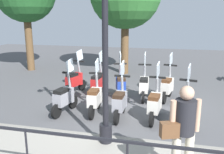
{
  "coord_description": "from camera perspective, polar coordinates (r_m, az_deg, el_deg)",
  "views": [
    {
      "loc": [
        -7.04,
        -1.18,
        2.78
      ],
      "look_at": [
        0.2,
        0.5,
        0.9
      ],
      "focal_mm": 40.0,
      "sensor_mm": 36.0,
      "label": 1
    }
  ],
  "objects": [
    {
      "name": "ground_plane",
      "position": [
        7.66,
        3.33,
        -7.11
      ],
      "size": [
        28.0,
        28.0,
        0.0
      ],
      "primitive_type": "plane",
      "color": "#4C4C4F"
    },
    {
      "name": "scooter_near_2",
      "position": [
        6.77,
        1.84,
        -5.64
      ],
      "size": [
        1.23,
        0.44,
        1.54
      ],
      "rotation": [
        0.0,
        0.0,
        -0.02
      ],
      "color": "black",
      "rests_on": "ground_plane"
    },
    {
      "name": "scooter_near_1",
      "position": [
        6.73,
        9.77,
        -5.98
      ],
      "size": [
        1.23,
        0.44,
        1.54
      ],
      "rotation": [
        0.0,
        0.0,
        -0.11
      ],
      "color": "black",
      "rests_on": "ground_plane"
    },
    {
      "name": "scooter_near_0",
      "position": [
        6.62,
        16.31,
        -6.7
      ],
      "size": [
        1.22,
        0.49,
        1.54
      ],
      "rotation": [
        0.0,
        0.0,
        -0.2
      ],
      "color": "black",
      "rests_on": "ground_plane"
    },
    {
      "name": "lamp_post_near",
      "position": [
        4.87,
        -1.56,
        4.16
      ],
      "size": [
        0.26,
        0.9,
        4.04
      ],
      "color": "black",
      "rests_on": "promenade_walkway"
    },
    {
      "name": "scooter_far_0",
      "position": [
        8.41,
        12.56,
        -2.02
      ],
      "size": [
        1.22,
        0.49,
        1.54
      ],
      "rotation": [
        0.0,
        0.0,
        -0.2
      ],
      "color": "black",
      "rests_on": "ground_plane"
    },
    {
      "name": "scooter_far_1",
      "position": [
        8.34,
        7.31,
        -1.91
      ],
      "size": [
        1.23,
        0.44,
        1.54
      ],
      "rotation": [
        0.0,
        0.0,
        0.06
      ],
      "color": "black",
      "rests_on": "ground_plane"
    },
    {
      "name": "pedestrian_with_bag",
      "position": [
        4.09,
        15.95,
        -10.92
      ],
      "size": [
        0.46,
        0.61,
        1.59
      ],
      "rotation": [
        0.0,
        0.0,
        0.37
      ],
      "color": "beige",
      "rests_on": "promenade_walkway"
    },
    {
      "name": "scooter_far_3",
      "position": [
        8.66,
        -3.18,
        -1.22
      ],
      "size": [
        1.23,
        0.44,
        1.54
      ],
      "rotation": [
        0.0,
        0.0,
        -0.08
      ],
      "color": "black",
      "rests_on": "ground_plane"
    },
    {
      "name": "scooter_far_2",
      "position": [
        8.42,
        2.02,
        -1.64
      ],
      "size": [
        1.2,
        0.53,
        1.54
      ],
      "rotation": [
        0.0,
        0.0,
        0.28
      ],
      "color": "black",
      "rests_on": "ground_plane"
    },
    {
      "name": "scooter_near_3",
      "position": [
        7.09,
        -3.94,
        -4.74
      ],
      "size": [
        1.23,
        0.44,
        1.54
      ],
      "rotation": [
        0.0,
        0.0,
        0.06
      ],
      "color": "black",
      "rests_on": "ground_plane"
    },
    {
      "name": "scooter_near_4",
      "position": [
        7.24,
        -10.82,
        -4.56
      ],
      "size": [
        1.22,
        0.48,
        1.54
      ],
      "rotation": [
        0.0,
        0.0,
        -0.19
      ],
      "color": "black",
      "rests_on": "ground_plane"
    },
    {
      "name": "scooter_far_4",
      "position": [
        9.03,
        -8.5,
        -0.71
      ],
      "size": [
        1.2,
        0.53,
        1.54
      ],
      "rotation": [
        0.0,
        0.0,
        -0.28
      ],
      "color": "black",
      "rests_on": "ground_plane"
    }
  ]
}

